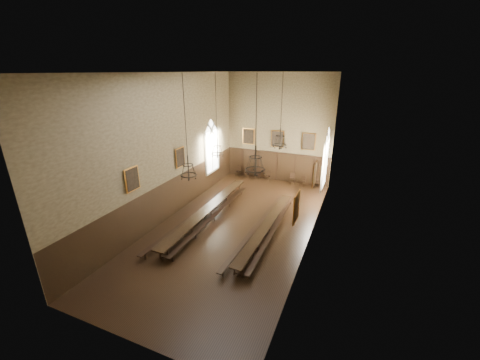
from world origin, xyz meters
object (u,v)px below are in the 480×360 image
Objects in this scene: chair_7 at (316,184)px; chandelier_front_right at (255,164)px; bench_right_outer at (275,229)px; chair_0 at (238,173)px; chair_5 at (293,181)px; chandelier_back_right at (280,140)px; chair_6 at (303,183)px; table_left at (208,213)px; chair_1 at (247,175)px; chair_3 at (268,178)px; chandelier_back_left at (217,148)px; chair_2 at (257,176)px; bench_left_outer at (197,215)px; chandelier_front_left at (188,169)px; table_right at (266,229)px; bench_right_inner at (257,227)px; bench_left_inner at (214,217)px.

chandelier_front_right reaches higher than chair_7.
bench_right_outer is 10.27× the size of chair_7.
chair_5 is at bearing 9.56° from chair_0.
chair_6 is at bearing 83.95° from chandelier_back_right.
bench_right_outer is at bearing 87.01° from chandelier_front_right.
chandelier_front_right reaches higher than chair_5.
table_left is 9.99m from chair_7.
chair_1 is 1.09× the size of chair_3.
chandelier_back_left is at bearing -116.25° from chair_6.
chair_5 reaches higher than chair_1.
chair_2 reaches higher than table_left.
chair_3 is 7.83m from chandelier_back_right.
chair_5 reaches higher than bench_left_outer.
chandelier_back_left and chandelier_front_left have the same top height.
chandelier_front_left is at bearing -150.07° from bench_right_outer.
table_right reaches higher than bench_right_inner.
bench_left_outer is 1.05× the size of bench_left_inner.
chair_3 is 0.17× the size of chandelier_back_left.
table_left is at bearing -146.19° from chandelier_back_right.
table_left is 4.46m from bench_right_outer.
chair_7 is (6.98, -0.05, -0.01)m from chair_0.
chair_5 is at bearing 66.77° from table_left.
bench_left_inner is 1.91× the size of chandelier_back_left.
bench_left_inner is at bearing -179.04° from bench_right_outer.
chandelier_front_left is (-3.28, -10.75, 3.93)m from chair_5.
chair_5 is 0.19× the size of chandelier_back_left.
chair_5 is 1.15× the size of chair_6.
bench_right_outer is at bearing -101.87° from chair_5.
table_right is 10.34m from chair_0.
bench_right_inner is at bearing 105.93° from chandelier_front_right.
chandelier_back_right is (4.40, -5.73, 4.72)m from chair_1.
table_right is at bearing -104.70° from chair_5.
bench_left_outer is at bearing -101.97° from chandelier_back_left.
chair_6 is at bearing 90.18° from bench_right_outer.
chair_0 is at bearing -171.26° from chair_6.
chair_2 is at bearing 87.30° from table_left.
table_right is at bearing -72.29° from chair_1.
chandelier_back_left reaches higher than bench_left_inner.
chair_6 is at bearing 64.66° from bench_left_inner.
chair_0 is at bearing 132.26° from chandelier_back_right.
chair_5 reaches higher than bench_left_inner.
bench_left_inner is at bearing -67.04° from chair_0.
table_right is at bearing -58.53° from chair_2.
chandelier_back_left is at bearing 152.11° from table_right.
chair_3 reaches higher than bench_right_outer.
chair_6 is at bearing 89.31° from chandelier_front_right.
chair_6 reaches higher than bench_left_outer.
bench_right_inner is 10.56× the size of chair_7.
chair_6 reaches higher than table_right.
chair_3 is 0.91× the size of chair_5.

